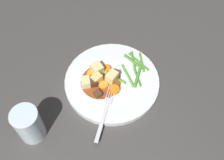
% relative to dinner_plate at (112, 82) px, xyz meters
% --- Properties ---
extents(ground_plane, '(3.00, 3.00, 0.00)m').
position_rel_dinner_plate_xyz_m(ground_plane, '(0.00, 0.00, -0.01)').
color(ground_plane, '#423F3D').
extents(dinner_plate, '(0.28, 0.28, 0.02)m').
position_rel_dinner_plate_xyz_m(dinner_plate, '(0.00, 0.00, 0.00)').
color(dinner_plate, white).
rests_on(dinner_plate, ground_plane).
extents(stew_sauce, '(0.12, 0.12, 0.00)m').
position_rel_dinner_plate_xyz_m(stew_sauce, '(0.03, -0.01, 0.01)').
color(stew_sauce, brown).
rests_on(stew_sauce, dinner_plate).
extents(carrot_slice_0, '(0.04, 0.04, 0.01)m').
position_rel_dinner_plate_xyz_m(carrot_slice_0, '(0.06, -0.03, 0.01)').
color(carrot_slice_0, orange).
rests_on(carrot_slice_0, dinner_plate).
extents(carrot_slice_1, '(0.04, 0.04, 0.01)m').
position_rel_dinner_plate_xyz_m(carrot_slice_1, '(-0.00, -0.04, 0.01)').
color(carrot_slice_1, orange).
rests_on(carrot_slice_1, dinner_plate).
extents(carrot_slice_2, '(0.04, 0.04, 0.01)m').
position_rel_dinner_plate_xyz_m(carrot_slice_2, '(0.05, -0.04, 0.01)').
color(carrot_slice_2, orange).
rests_on(carrot_slice_2, dinner_plate).
extents(carrot_slice_3, '(0.03, 0.03, 0.01)m').
position_rel_dinner_plate_xyz_m(carrot_slice_3, '(0.03, 0.01, 0.01)').
color(carrot_slice_3, orange).
rests_on(carrot_slice_3, dinner_plate).
extents(carrot_slice_4, '(0.04, 0.04, 0.01)m').
position_rel_dinner_plate_xyz_m(carrot_slice_4, '(0.01, 0.04, 0.01)').
color(carrot_slice_4, orange).
rests_on(carrot_slice_4, dinner_plate).
extents(potato_chunk_0, '(0.04, 0.03, 0.03)m').
position_rel_dinner_plate_xyz_m(potato_chunk_0, '(0.04, -0.01, 0.02)').
color(potato_chunk_0, '#E5CC7A').
rests_on(potato_chunk_0, dinner_plate).
extents(potato_chunk_1, '(0.04, 0.04, 0.03)m').
position_rel_dinner_plate_xyz_m(potato_chunk_1, '(0.03, -0.04, 0.02)').
color(potato_chunk_1, '#EAD68C').
rests_on(potato_chunk_1, dinner_plate).
extents(potato_chunk_2, '(0.03, 0.04, 0.03)m').
position_rel_dinner_plate_xyz_m(potato_chunk_2, '(0.07, -0.02, 0.02)').
color(potato_chunk_2, '#EAD68C').
rests_on(potato_chunk_2, dinner_plate).
extents(potato_chunk_3, '(0.04, 0.04, 0.03)m').
position_rel_dinner_plate_xyz_m(potato_chunk_3, '(0.00, -0.00, 0.02)').
color(potato_chunk_3, '#EAD68C').
rests_on(potato_chunk_3, dinner_plate).
extents(meat_chunk_0, '(0.03, 0.03, 0.02)m').
position_rel_dinner_plate_xyz_m(meat_chunk_0, '(-0.01, -0.01, 0.02)').
color(meat_chunk_0, brown).
rests_on(meat_chunk_0, dinner_plate).
extents(meat_chunk_1, '(0.03, 0.03, 0.02)m').
position_rel_dinner_plate_xyz_m(meat_chunk_1, '(0.06, -0.01, 0.02)').
color(meat_chunk_1, '#4C2B19').
rests_on(meat_chunk_1, dinner_plate).
extents(meat_chunk_2, '(0.02, 0.02, 0.02)m').
position_rel_dinner_plate_xyz_m(meat_chunk_2, '(0.06, 0.03, 0.02)').
color(meat_chunk_2, '#56331E').
rests_on(meat_chunk_2, dinner_plate).
extents(green_bean_0, '(0.03, 0.07, 0.01)m').
position_rel_dinner_plate_xyz_m(green_bean_0, '(-0.08, -0.03, 0.01)').
color(green_bean_0, '#4C8E33').
rests_on(green_bean_0, dinner_plate).
extents(green_bean_1, '(0.03, 0.08, 0.01)m').
position_rel_dinner_plate_xyz_m(green_bean_1, '(-0.10, -0.03, 0.01)').
color(green_bean_1, '#4C8E33').
rests_on(green_bean_1, dinner_plate).
extents(green_bean_2, '(0.03, 0.08, 0.01)m').
position_rel_dinner_plate_xyz_m(green_bean_2, '(-0.08, -0.03, 0.01)').
color(green_bean_2, '#599E38').
rests_on(green_bean_2, dinner_plate).
extents(green_bean_3, '(0.05, 0.07, 0.01)m').
position_rel_dinner_plate_xyz_m(green_bean_3, '(-0.01, -0.01, 0.01)').
color(green_bean_3, '#599E38').
rests_on(green_bean_3, dinner_plate).
extents(green_bean_4, '(0.06, 0.07, 0.01)m').
position_rel_dinner_plate_xyz_m(green_bean_4, '(-0.08, 0.02, 0.01)').
color(green_bean_4, '#599E38').
rests_on(green_bean_4, dinner_plate).
extents(green_bean_5, '(0.01, 0.08, 0.01)m').
position_rel_dinner_plate_xyz_m(green_bean_5, '(-0.05, 0.01, 0.01)').
color(green_bean_5, '#66AD42').
rests_on(green_bean_5, dinner_plate).
extents(green_bean_6, '(0.02, 0.06, 0.01)m').
position_rel_dinner_plate_xyz_m(green_bean_6, '(-0.07, 0.02, 0.01)').
color(green_bean_6, '#4C8E33').
rests_on(green_bean_6, dinner_plate).
extents(green_bean_7, '(0.03, 0.07, 0.01)m').
position_rel_dinner_plate_xyz_m(green_bean_7, '(-0.11, -0.02, 0.01)').
color(green_bean_7, '#599E38').
rests_on(green_bean_7, dinner_plate).
extents(fork, '(0.12, 0.15, 0.00)m').
position_rel_dinner_plate_xyz_m(fork, '(0.06, 0.08, 0.01)').
color(fork, silver).
rests_on(fork, dinner_plate).
extents(water_glass, '(0.07, 0.07, 0.11)m').
position_rel_dinner_plate_xyz_m(water_glass, '(0.25, 0.06, 0.04)').
color(water_glass, silver).
rests_on(water_glass, ground_plane).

